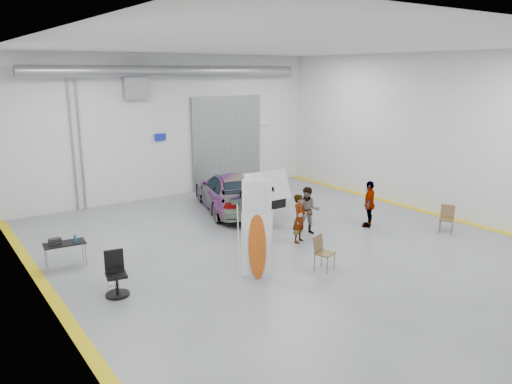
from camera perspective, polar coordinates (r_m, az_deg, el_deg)
ground at (r=15.64m, az=3.37°, el=-6.21°), size 16.00×16.00×0.00m
room_shell at (r=16.68m, az=-0.56°, el=9.43°), size 14.02×16.18×6.01m
sedan_car at (r=19.36m, az=-2.87°, el=0.02°), size 3.56×5.53×1.49m
person_a at (r=15.82m, az=4.97°, el=-3.02°), size 0.67×0.58×1.56m
person_b at (r=16.65m, az=5.99°, el=-2.12°), size 0.98×0.97×1.60m
person_c at (r=17.76m, az=12.83°, el=-1.33°), size 1.00×0.87×1.64m
surfboard_display at (r=12.98m, az=0.42°, el=-5.06°), size 0.77×0.40×2.84m
folding_chair_near at (r=13.85m, az=7.79°, el=-7.68°), size 0.58×0.61×0.97m
folding_chair_far at (r=17.94m, az=20.87°, el=-3.50°), size 0.59×0.71×0.93m
shop_stool at (r=12.83m, az=-16.05°, el=-9.83°), size 0.33×0.33×0.64m
work_table at (r=14.81m, az=-21.30°, el=-5.50°), size 1.14×0.65×0.90m
office_chair at (r=12.70m, az=-15.77°, el=-9.27°), size 0.58×0.59×1.09m
trunk_lid at (r=17.32m, az=1.18°, el=0.99°), size 1.74×1.05×0.04m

